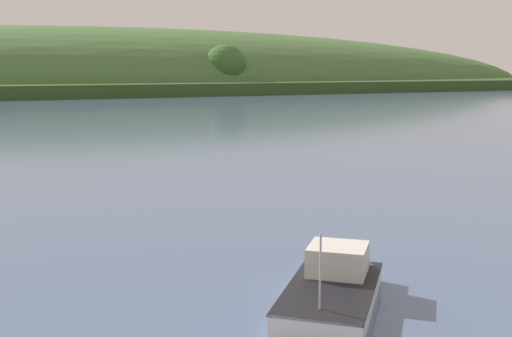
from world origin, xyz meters
TOP-DOWN VIEW (x-y plane):
  - far_shoreline_hill at (31.93, 217.85)m, footprint 444.77×104.07m
  - fishing_boat_moored at (-5.27, 23.99)m, footprint 5.95×6.25m

SIDE VIEW (x-z plane):
  - far_shoreline_hill at x=31.93m, z-range -20.40..20.74m
  - fishing_boat_moored at x=-5.27m, z-range -1.66..2.26m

